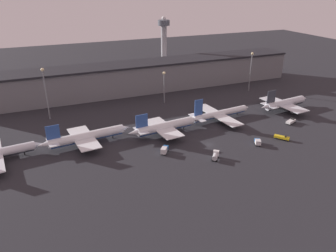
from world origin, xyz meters
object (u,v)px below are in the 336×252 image
object	(u,v)px
airplane_4	(285,103)
service_vehicle_0	(164,150)
airplane_3	(219,114)
service_vehicle_2	(215,156)
airplane_2	(165,127)
service_vehicle_3	(258,142)
service_vehicle_1	(282,137)
control_tower	(164,42)
service_vehicle_4	(291,121)
airplane_1	(86,137)

from	to	relation	value
airplane_4	service_vehicle_0	world-z (taller)	airplane_4
airplane_3	service_vehicle_2	xyz separation A→B (m)	(-24.47, -38.04, -1.41)
airplane_2	service_vehicle_3	distance (m)	45.21
service_vehicle_1	service_vehicle_2	distance (m)	39.53
airplane_2	service_vehicle_2	distance (m)	33.73
airplane_4	service_vehicle_1	bearing A→B (deg)	-137.95
airplane_3	service_vehicle_1	bearing A→B (deg)	-72.47
airplane_3	service_vehicle_0	size ratio (longest dim) A/B	7.01
service_vehicle_2	control_tower	xyz separation A→B (m)	(31.12, 136.10, 24.67)
airplane_2	service_vehicle_3	bearing A→B (deg)	-44.01
service_vehicle_0	service_vehicle_3	size ratio (longest dim) A/B	1.13
airplane_3	airplane_4	bearing A→B (deg)	-8.84
airplane_4	service_vehicle_4	distance (m)	21.18
airplane_2	airplane_4	bearing A→B (deg)	-3.20
service_vehicle_2	service_vehicle_4	world-z (taller)	service_vehicle_2
airplane_2	service_vehicle_3	size ratio (longest dim) A/B	7.44
service_vehicle_4	service_vehicle_0	bearing A→B (deg)	161.51
airplane_2	control_tower	distance (m)	114.36
airplane_4	service_vehicle_2	world-z (taller)	airplane_4
airplane_3	control_tower	distance (m)	101.00
service_vehicle_3	airplane_2	bearing A→B (deg)	79.94
airplane_4	control_tower	size ratio (longest dim) A/B	0.82
airplane_4	airplane_2	bearing A→B (deg)	176.80
airplane_2	service_vehicle_2	size ratio (longest dim) A/B	6.95
airplane_4	service_vehicle_0	size ratio (longest dim) A/B	6.30
service_vehicle_1	service_vehicle_3	world-z (taller)	service_vehicle_3
service_vehicle_0	service_vehicle_1	xyz separation A→B (m)	(57.51, -9.22, -0.50)
airplane_3	airplane_4	distance (m)	43.32
airplane_1	airplane_2	size ratio (longest dim) A/B	1.11
airplane_2	airplane_1	bearing A→B (deg)	168.21
service_vehicle_0	service_vehicle_1	bearing A→B (deg)	-62.13
service_vehicle_3	service_vehicle_4	world-z (taller)	service_vehicle_3
airplane_1	service_vehicle_1	distance (m)	93.36
airplane_1	airplane_3	size ratio (longest dim) A/B	1.05
service_vehicle_1	airplane_4	bearing A→B (deg)	101.52
airplane_2	service_vehicle_4	xyz separation A→B (m)	(67.47, -14.04, -2.63)
service_vehicle_1	airplane_3	bearing A→B (deg)	167.01
service_vehicle_2	service_vehicle_4	distance (m)	59.75
airplane_1	service_vehicle_1	xyz separation A→B (m)	(87.84, -31.54, -2.55)
airplane_4	control_tower	distance (m)	108.94
service_vehicle_0	control_tower	bearing A→B (deg)	15.07
airplane_4	service_vehicle_1	xyz separation A→B (m)	(-28.44, -31.79, -2.70)
airplane_1	airplane_2	world-z (taller)	airplane_2
service_vehicle_2	control_tower	bearing A→B (deg)	25.71
service_vehicle_1	service_vehicle_3	xyz separation A→B (m)	(-14.15, 0.06, 0.32)
service_vehicle_0	service_vehicle_4	bearing A→B (deg)	-49.59
airplane_4	service_vehicle_4	size ratio (longest dim) A/B	5.34
airplane_1	airplane_3	distance (m)	73.04
airplane_4	service_vehicle_4	world-z (taller)	airplane_4
service_vehicle_1	control_tower	xyz separation A→B (m)	(-8.18, 131.89, 25.21)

